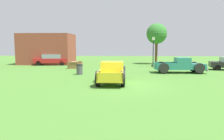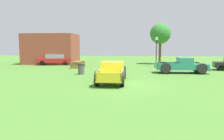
{
  "view_description": "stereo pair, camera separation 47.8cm",
  "coord_description": "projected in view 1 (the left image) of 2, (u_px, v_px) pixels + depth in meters",
  "views": [
    {
      "loc": [
        -0.07,
        -14.29,
        2.66
      ],
      "look_at": [
        -0.81,
        1.0,
        0.9
      ],
      "focal_mm": 34.37,
      "sensor_mm": 36.0,
      "label": 1
    },
    {
      "loc": [
        0.41,
        -14.26,
        2.66
      ],
      "look_at": [
        -0.81,
        1.0,
        0.9
      ],
      "focal_mm": 34.37,
      "sensor_mm": 36.0,
      "label": 2
    }
  ],
  "objects": [
    {
      "name": "picnic_table",
      "position": [
        75.0,
        64.0,
        25.22
      ],
      "size": [
        1.54,
        1.85,
        0.78
      ],
      "color": "olive",
      "rests_on": "ground_plane"
    },
    {
      "name": "pickup_truck_behind_left",
      "position": [
        183.0,
        66.0,
        20.76
      ],
      "size": [
        4.91,
        1.94,
        1.5
      ],
      "color": "#2D8475",
      "rests_on": "ground_plane"
    },
    {
      "name": "lamp_post_near",
      "position": [
        153.0,
        51.0,
        26.58
      ],
      "size": [
        0.36,
        0.36,
        3.74
      ],
      "color": "#2D2D33",
      "rests_on": "ground_plane"
    },
    {
      "name": "oak_tree_east",
      "position": [
        157.0,
        34.0,
        30.27
      ],
      "size": [
        2.89,
        2.89,
        5.76
      ],
      "color": "brown",
      "rests_on": "ground_plane"
    },
    {
      "name": "sedan_distant_a",
      "position": [
        51.0,
        59.0,
        29.07
      ],
      "size": [
        4.62,
        2.42,
        1.47
      ],
      "color": "#B21E1E",
      "rests_on": "ground_plane"
    },
    {
      "name": "pickup_truck_foreground",
      "position": [
        112.0,
        72.0,
        15.77
      ],
      "size": [
        1.97,
        4.9,
        1.49
      ],
      "color": "yellow",
      "rests_on": "ground_plane"
    },
    {
      "name": "trash_can",
      "position": [
        80.0,
        69.0,
        19.63
      ],
      "size": [
        0.59,
        0.59,
        0.95
      ],
      "color": "#4C4C51",
      "rests_on": "ground_plane"
    },
    {
      "name": "ground_plane",
      "position": [
        123.0,
        85.0,
        14.48
      ],
      "size": [
        80.0,
        80.0,
        0.0
      ],
      "primitive_type": "plane",
      "color": "#477A2D"
    },
    {
      "name": "brick_pavilion",
      "position": [
        48.0,
        49.0,
        31.04
      ],
      "size": [
        7.16,
        5.18,
        4.29
      ],
      "color": "brown",
      "rests_on": "ground_plane"
    }
  ]
}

